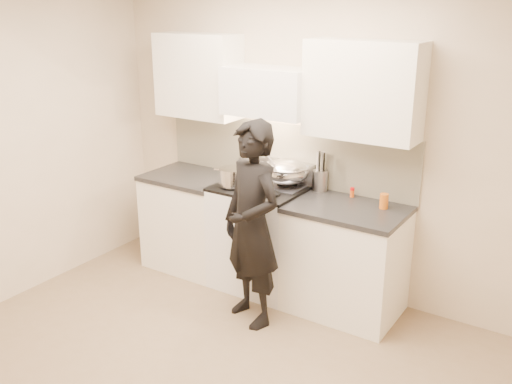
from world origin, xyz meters
TOP-DOWN VIEW (x-y plane):
  - ground_plane at (0.00, 0.00)m, footprint 4.00×4.00m
  - room_shell at (-0.06, 0.37)m, footprint 4.04×3.54m
  - stove at (-0.30, 1.42)m, footprint 0.76×0.65m
  - counter_right at (0.53, 1.43)m, footprint 0.92×0.67m
  - counter_left at (-1.08, 1.43)m, footprint 0.82×0.67m
  - wok at (-0.13, 1.57)m, footprint 0.42×0.52m
  - stock_pot at (-0.50, 1.28)m, footprint 0.32×0.28m
  - utensil_crock at (0.15, 1.67)m, footprint 0.13×0.13m
  - spice_jar at (0.45, 1.66)m, footprint 0.04×0.04m
  - oil_glass at (0.78, 1.54)m, footprint 0.07×0.07m
  - person at (-0.03, 0.88)m, footprint 0.71×0.59m

SIDE VIEW (x-z plane):
  - ground_plane at x=0.00m, z-range 0.00..0.00m
  - counter_right at x=0.53m, z-range 0.00..0.92m
  - counter_left at x=-1.08m, z-range 0.00..0.92m
  - stove at x=-0.30m, z-range 0.00..0.95m
  - person at x=-0.03m, z-range 0.00..1.65m
  - spice_jar at x=0.45m, z-range 0.92..1.00m
  - oil_glass at x=0.78m, z-range 0.92..1.04m
  - utensil_crock at x=0.15m, z-range 0.85..1.20m
  - stock_pot at x=-0.50m, z-range 0.96..1.11m
  - wok at x=-0.13m, z-range 0.90..1.24m
  - room_shell at x=-0.06m, z-range 0.25..2.95m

